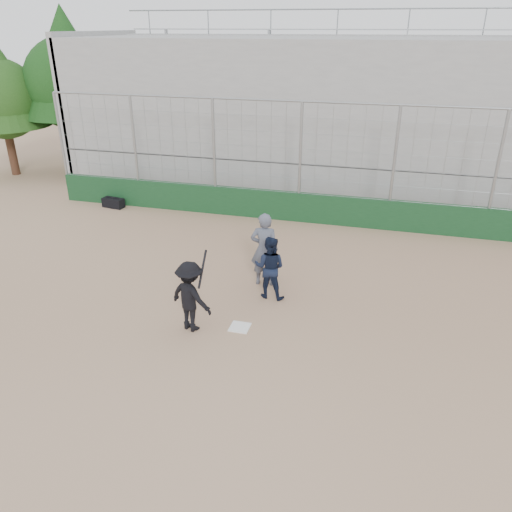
% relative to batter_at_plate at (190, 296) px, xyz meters
% --- Properties ---
extents(ground, '(90.00, 90.00, 0.00)m').
position_rel_batter_at_plate_xyz_m(ground, '(1.02, 0.30, -0.82)').
color(ground, brown).
rests_on(ground, ground).
extents(home_plate, '(0.44, 0.44, 0.02)m').
position_rel_batter_at_plate_xyz_m(home_plate, '(1.02, 0.30, -0.81)').
color(home_plate, white).
rests_on(home_plate, ground).
extents(backstop, '(18.10, 0.25, 4.04)m').
position_rel_batter_at_plate_xyz_m(backstop, '(1.02, 7.30, 0.14)').
color(backstop, '#103419').
rests_on(backstop, ground).
extents(bleachers, '(20.25, 6.70, 6.98)m').
position_rel_batter_at_plate_xyz_m(bleachers, '(1.02, 12.25, 2.11)').
color(bleachers, gray).
rests_on(bleachers, ground).
extents(tree_left, '(4.48, 4.48, 7.00)m').
position_rel_batter_at_plate_xyz_m(tree_left, '(-9.98, 11.30, 3.57)').
color(tree_left, '#3D2716').
rests_on(tree_left, ground).
extents(batter_at_plate, '(1.20, 0.94, 1.80)m').
position_rel_batter_at_plate_xyz_m(batter_at_plate, '(0.00, 0.00, 0.00)').
color(batter_at_plate, black).
rests_on(batter_at_plate, ground).
extents(catcher_crouched, '(0.85, 0.69, 1.11)m').
position_rel_batter_at_plate_xyz_m(catcher_crouched, '(1.33, 1.82, -0.27)').
color(catcher_crouched, black).
rests_on(catcher_crouched, ground).
extents(umpire, '(0.77, 0.56, 1.77)m').
position_rel_batter_at_plate_xyz_m(umpire, '(1.03, 2.48, 0.07)').
color(umpire, '#4C5160').
rests_on(umpire, ground).
extents(equipment_bag, '(0.86, 0.47, 0.39)m').
position_rel_batter_at_plate_xyz_m(equipment_bag, '(-5.88, 6.88, -0.64)').
color(equipment_bag, black).
rests_on(equipment_bag, ground).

